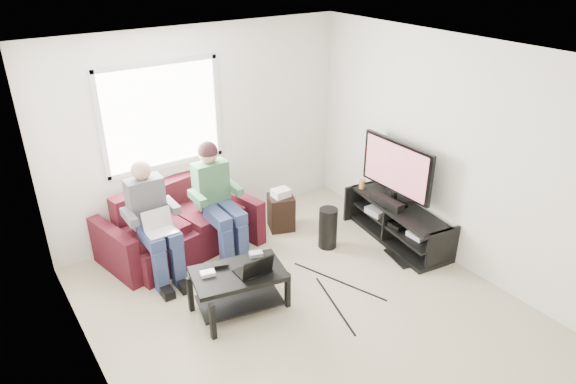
{
  "coord_description": "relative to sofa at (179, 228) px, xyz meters",
  "views": [
    {
      "loc": [
        -2.54,
        -3.39,
        3.48
      ],
      "look_at": [
        0.18,
        0.6,
        1.08
      ],
      "focal_mm": 32.0,
      "sensor_mm": 36.0,
      "label": 1
    }
  ],
  "objects": [
    {
      "name": "controller_a",
      "position": [
        -0.23,
        -1.28,
        0.17
      ],
      "size": [
        0.16,
        0.12,
        0.04
      ],
      "primitive_type": "cube",
      "rotation": [
        0.0,
        0.0,
        -0.23
      ],
      "color": "silver",
      "rests_on": "coffee_table"
    },
    {
      "name": "sofa",
      "position": [
        0.0,
        0.0,
        0.0
      ],
      "size": [
        1.93,
        1.12,
        0.83
      ],
      "color": "#48121F",
      "rests_on": "floor"
    },
    {
      "name": "end_table",
      "position": [
        1.33,
        -0.25,
        -0.05
      ],
      "size": [
        0.32,
        0.32,
        0.57
      ],
      "color": "black",
      "rests_on": "floor"
    },
    {
      "name": "console_black",
      "position": [
        2.37,
        -1.38,
        -0.01
      ],
      "size": [
        0.38,
        0.3,
        0.07
      ],
      "primitive_type": "cube",
      "color": "black",
      "rests_on": "tv_stand"
    },
    {
      "name": "controller_b",
      "position": [
        -0.05,
        -1.22,
        0.17
      ],
      "size": [
        0.16,
        0.13,
        0.04
      ],
      "primitive_type": "cube",
      "rotation": [
        0.0,
        0.0,
        -0.35
      ],
      "color": "black",
      "rests_on": "coffee_table"
    },
    {
      "name": "soundbar",
      "position": [
        2.25,
        -1.23,
        0.24
      ],
      "size": [
        0.12,
        0.5,
        0.1
      ],
      "primitive_type": "cube",
      "color": "black",
      "rests_on": "tv_stand"
    },
    {
      "name": "window",
      "position": [
        0.1,
        0.41,
        1.29
      ],
      "size": [
        1.48,
        0.04,
        1.28
      ],
      "color": "white",
      "rests_on": "wall_back"
    },
    {
      "name": "subwoofer",
      "position": [
        1.55,
        -0.96,
        -0.05
      ],
      "size": [
        0.23,
        0.23,
        0.52
      ],
      "primitive_type": "cylinder",
      "color": "black",
      "rests_on": "floor"
    },
    {
      "name": "tv_stand",
      "position": [
        2.37,
        -1.33,
        -0.09
      ],
      "size": [
        0.65,
        1.56,
        0.5
      ],
      "color": "black",
      "rests_on": "floor"
    },
    {
      "name": "coffee_table",
      "position": [
        0.05,
        -1.4,
        0.03
      ],
      "size": [
        1.02,
        0.74,
        0.46
      ],
      "color": "black",
      "rests_on": "floor"
    },
    {
      "name": "person_left",
      "position": [
        -0.4,
        -0.3,
        0.42
      ],
      "size": [
        0.4,
        0.7,
        1.34
      ],
      "color": "navy",
      "rests_on": "sofa"
    },
    {
      "name": "controller_c",
      "position": [
        0.35,
        -1.25,
        0.17
      ],
      "size": [
        0.16,
        0.13,
        0.04
      ],
      "primitive_type": "cube",
      "rotation": [
        0.0,
        0.0,
        -0.33
      ],
      "color": "gray",
      "rests_on": "coffee_table"
    },
    {
      "name": "wall_back",
      "position": [
        0.6,
        0.43,
        0.99
      ],
      "size": [
        4.5,
        0.0,
        4.5
      ],
      "primitive_type": "plane",
      "rotation": [
        1.57,
        0.0,
        0.0
      ],
      "color": "white",
      "rests_on": "floor"
    },
    {
      "name": "wall_right",
      "position": [
        2.6,
        -1.82,
        0.99
      ],
      "size": [
        0.0,
        4.5,
        4.5
      ],
      "primitive_type": "plane",
      "rotation": [
        1.57,
        0.0,
        -1.57
      ],
      "color": "white",
      "rests_on": "floor"
    },
    {
      "name": "wall_left",
      "position": [
        -1.4,
        -1.82,
        0.99
      ],
      "size": [
        0.0,
        4.5,
        4.5
      ],
      "primitive_type": "plane",
      "rotation": [
        1.57,
        0.0,
        1.57
      ],
      "color": "white",
      "rests_on": "floor"
    },
    {
      "name": "laptop_silver",
      "position": [
        -0.4,
        -0.53,
        0.4
      ],
      "size": [
        0.36,
        0.28,
        0.24
      ],
      "primitive_type": null,
      "rotation": [
        0.0,
        0.0,
        0.19
      ],
      "color": "silver",
      "rests_on": "person_left"
    },
    {
      "name": "drink_cup",
      "position": [
        2.32,
        -0.7,
        0.25
      ],
      "size": [
        0.08,
        0.08,
        0.12
      ],
      "primitive_type": "cylinder",
      "color": "#A87548",
      "rests_on": "tv_stand"
    },
    {
      "name": "laptop_black",
      "position": [
        0.17,
        -1.48,
        0.27
      ],
      "size": [
        0.36,
        0.27,
        0.24
      ],
      "primitive_type": null,
      "rotation": [
        0.0,
        0.0,
        -0.08
      ],
      "color": "black",
      "rests_on": "coffee_table"
    },
    {
      "name": "keyboard_floor",
      "position": [
        2.09,
        -1.67,
        -0.3
      ],
      "size": [
        0.24,
        0.46,
        0.02
      ],
      "primitive_type": "cube",
      "rotation": [
        0.0,
        0.0,
        -0.22
      ],
      "color": "black",
      "rests_on": "floor"
    },
    {
      "name": "console_white",
      "position": [
        2.37,
        -1.73,
        -0.01
      ],
      "size": [
        0.3,
        0.22,
        0.06
      ],
      "primitive_type": "cube",
      "color": "silver",
      "rests_on": "tv_stand"
    },
    {
      "name": "tv",
      "position": [
        2.36,
        -1.23,
        0.65
      ],
      "size": [
        0.12,
        1.1,
        0.81
      ],
      "color": "black",
      "rests_on": "tv_stand"
    },
    {
      "name": "person_right",
      "position": [
        0.4,
        -0.28,
        0.48
      ],
      "size": [
        0.4,
        0.71,
        1.38
      ],
      "color": "navy",
      "rests_on": "sofa"
    },
    {
      "name": "console_grey",
      "position": [
        2.37,
        -1.03,
        -0.0
      ],
      "size": [
        0.34,
        0.26,
        0.08
      ],
      "primitive_type": "cube",
      "color": "gray",
      "rests_on": "tv_stand"
    },
    {
      "name": "wall_front",
      "position": [
        0.6,
        -4.07,
        0.99
      ],
      "size": [
        4.5,
        0.0,
        4.5
      ],
      "primitive_type": "plane",
      "rotation": [
        -1.57,
        0.0,
        0.0
      ],
      "color": "white",
      "rests_on": "floor"
    },
    {
      "name": "floor",
      "position": [
        0.6,
        -1.82,
        -0.31
      ],
      "size": [
        4.5,
        4.5,
        0.0
      ],
      "primitive_type": "plane",
      "color": "#C2B697",
      "rests_on": "ground"
    },
    {
      "name": "ceiling",
      "position": [
        0.6,
        -1.82,
        2.29
      ],
      "size": [
        4.5,
        4.5,
        0.0
      ],
      "primitive_type": "plane",
      "rotation": [
        3.14,
        0.0,
        0.0
      ],
      "color": "white",
      "rests_on": "wall_back"
    }
  ]
}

